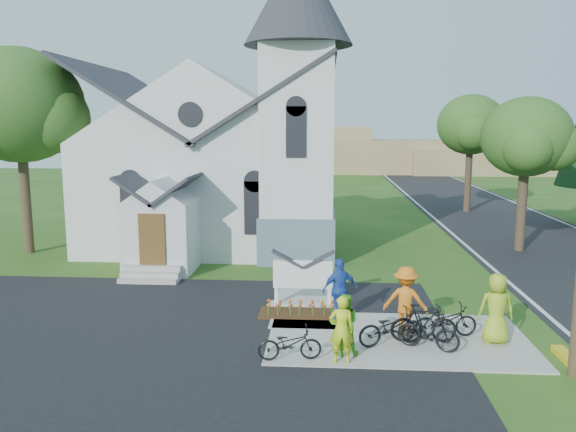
# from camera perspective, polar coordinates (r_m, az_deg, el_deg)

# --- Properties ---
(ground) EXTENTS (120.00, 120.00, 0.00)m
(ground) POSITION_cam_1_polar(r_m,az_deg,el_deg) (15.32, 5.59, -12.91)
(ground) COLOR #2A5217
(ground) RESTS_ON ground
(parking_lot) EXTENTS (20.00, 16.00, 0.02)m
(parking_lot) POSITION_cam_1_polar(r_m,az_deg,el_deg) (14.96, -22.98, -14.13)
(parking_lot) COLOR black
(parking_lot) RESTS_ON ground
(road) EXTENTS (8.00, 90.00, 0.02)m
(road) POSITION_cam_1_polar(r_m,az_deg,el_deg) (31.54, 23.28, -2.07)
(road) COLOR black
(road) RESTS_ON ground
(sidewalk) EXTENTS (7.00, 4.00, 0.05)m
(sidewalk) POSITION_cam_1_polar(r_m,az_deg,el_deg) (15.89, 11.08, -12.11)
(sidewalk) COLOR #A49E94
(sidewalk) RESTS_ON ground
(church) EXTENTS (12.35, 12.00, 13.00)m
(church) POSITION_cam_1_polar(r_m,az_deg,el_deg) (27.14, -6.74, 8.05)
(church) COLOR silver
(church) RESTS_ON ground
(church_sign) EXTENTS (2.20, 0.40, 1.70)m
(church_sign) POSITION_cam_1_polar(r_m,az_deg,el_deg) (18.03, 1.52, -6.00)
(church_sign) COLOR #A49E94
(church_sign) RESTS_ON ground
(flower_bed) EXTENTS (2.60, 1.10, 0.07)m
(flower_bed) POSITION_cam_1_polar(r_m,az_deg,el_deg) (17.47, 1.38, -9.92)
(flower_bed) COLOR #371E0F
(flower_bed) RESTS_ON ground
(tree_lot_corner) EXTENTS (5.60, 5.60, 9.15)m
(tree_lot_corner) POSITION_cam_1_polar(r_m,az_deg,el_deg) (27.72, -25.68, 10.05)
(tree_lot_corner) COLOR #35281D
(tree_lot_corner) RESTS_ON ground
(tree_road_near) EXTENTS (4.00, 4.00, 7.05)m
(tree_road_near) POSITION_cam_1_polar(r_m,az_deg,el_deg) (27.69, 23.05, 7.33)
(tree_road_near) COLOR #35281D
(tree_road_near) RESTS_ON ground
(tree_road_mid) EXTENTS (4.40, 4.40, 7.80)m
(tree_road_mid) POSITION_cam_1_polar(r_m,az_deg,el_deg) (39.35, 18.09, 8.77)
(tree_road_mid) COLOR #35281D
(tree_road_mid) RESTS_ON ground
(distant_hills) EXTENTS (61.00, 10.00, 5.60)m
(distant_hills) POSITION_cam_1_polar(r_m,az_deg,el_deg) (70.72, 7.07, 6.19)
(distant_hills) COLOR olive
(distant_hills) RESTS_ON ground
(cyclist_0) EXTENTS (0.62, 0.42, 1.67)m
(cyclist_0) POSITION_cam_1_polar(r_m,az_deg,el_deg) (13.87, 5.45, -11.37)
(cyclist_0) COLOR #C0D819
(cyclist_0) RESTS_ON sidewalk
(bike_0) EXTENTS (1.63, 0.77, 0.82)m
(bike_0) POSITION_cam_1_polar(r_m,az_deg,el_deg) (14.09, 0.18, -12.85)
(bike_0) COLOR black
(bike_0) RESTS_ON sidewalk
(cyclist_1) EXTENTS (0.77, 0.60, 1.57)m
(cyclist_1) POSITION_cam_1_polar(r_m,az_deg,el_deg) (14.36, 5.73, -10.88)
(cyclist_1) COLOR #50C224
(cyclist_1) RESTS_ON sidewalk
(bike_1) EXTENTS (1.65, 1.04, 0.96)m
(bike_1) POSITION_cam_1_polar(r_m,az_deg,el_deg) (15.11, 14.08, -11.30)
(bike_1) COLOR black
(bike_1) RESTS_ON sidewalk
(cyclist_2) EXTENTS (1.18, 0.83, 1.86)m
(cyclist_2) POSITION_cam_1_polar(r_m,az_deg,el_deg) (16.74, 5.29, -7.42)
(cyclist_2) COLOR #234EB1
(cyclist_2) RESTS_ON sidewalk
(bike_2) EXTENTS (1.94, 1.23, 0.96)m
(bike_2) POSITION_cam_1_polar(r_m,az_deg,el_deg) (15.18, 10.43, -11.07)
(bike_2) COLOR black
(bike_2) RESTS_ON sidewalk
(cyclist_3) EXTENTS (1.36, 0.97, 1.91)m
(cyclist_3) POSITION_cam_1_polar(r_m,az_deg,el_deg) (15.86, 11.87, -8.42)
(cyclist_3) COLOR orange
(cyclist_3) RESTS_ON sidewalk
(bike_3) EXTENTS (1.76, 0.55, 1.05)m
(bike_3) POSITION_cam_1_polar(r_m,az_deg,el_deg) (15.53, 13.62, -10.54)
(bike_3) COLOR black
(bike_3) RESTS_ON sidewalk
(cyclist_4) EXTENTS (0.94, 0.62, 1.89)m
(cyclist_4) POSITION_cam_1_polar(r_m,az_deg,el_deg) (15.92, 20.42, -8.79)
(cyclist_4) COLOR #96B522
(cyclist_4) RESTS_ON sidewalk
(bike_4) EXTENTS (1.83, 0.91, 0.92)m
(bike_4) POSITION_cam_1_polar(r_m,az_deg,el_deg) (16.07, 15.71, -10.21)
(bike_4) COLOR black
(bike_4) RESTS_ON sidewalk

